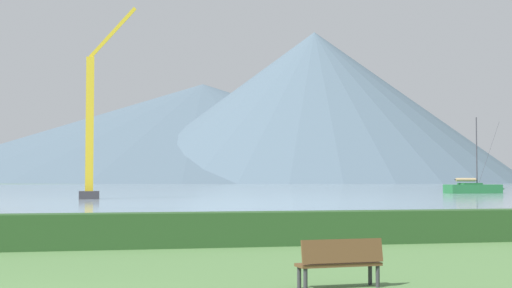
% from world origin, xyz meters
% --- Properties ---
extents(harbor_water, '(320.00, 246.00, 0.00)m').
position_xyz_m(harbor_water, '(0.00, 137.00, 0.00)').
color(harbor_water, '#8499A8').
rests_on(harbor_water, ground_plane).
extents(hedge_line, '(80.00, 1.20, 1.05)m').
position_xyz_m(hedge_line, '(0.00, 11.00, 0.53)').
color(hedge_line, '#284C23').
rests_on(hedge_line, ground_plane).
extents(sailboat_slip_1, '(9.00, 2.98, 10.51)m').
position_xyz_m(sailboat_slip_1, '(53.83, 83.39, 0.74)').
color(sailboat_slip_1, '#236B38').
rests_on(sailboat_slip_1, harbor_water).
extents(park_bench_near_path, '(1.69, 0.61, 0.95)m').
position_xyz_m(park_bench_near_path, '(6.18, 1.57, 0.53)').
color(park_bench_near_path, brown).
rests_on(park_bench_near_path, ground_plane).
extents(dock_crane, '(5.59, 2.00, 19.70)m').
position_xyz_m(dock_crane, '(2.08, 66.17, 6.44)').
color(dock_crane, '#333338').
rests_on(dock_crane, ground_plane).
extents(distant_hill_west_ridge, '(337.41, 337.41, 55.77)m').
position_xyz_m(distant_hill_west_ridge, '(67.56, 417.25, 27.89)').
color(distant_hill_west_ridge, '#4C6070').
rests_on(distant_hill_west_ridge, ground_plane).
extents(distant_hill_east_ridge, '(190.05, 190.05, 70.84)m').
position_xyz_m(distant_hill_east_ridge, '(106.96, 328.89, 35.42)').
color(distant_hill_east_ridge, '#4C6070').
rests_on(distant_hill_east_ridge, ground_plane).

